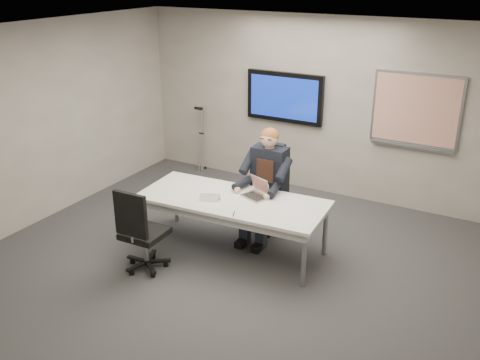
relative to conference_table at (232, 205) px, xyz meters
The scene contains 14 objects.
floor 0.87m from the conference_table, 79.87° to the right, with size 6.00×6.00×0.02m, color #343336.
ceiling 2.23m from the conference_table, 79.87° to the right, with size 6.00×6.00×0.02m, color silver.
wall_back 2.54m from the conference_table, 87.58° to the left, with size 6.00×0.02×2.80m, color gray.
wall_left 3.05m from the conference_table, 168.78° to the right, with size 0.02×6.00×2.80m, color gray.
conference_table is the anchor object (origin of this frame).
tv_display 2.55m from the conference_table, 99.51° to the left, with size 1.30×0.09×0.80m.
whiteboard 3.04m from the conference_table, 55.39° to the left, with size 1.25×0.08×1.10m.
office_chair_far 0.87m from the conference_table, 77.75° to the left, with size 0.50×0.50×0.98m.
office_chair_near 1.22m from the conference_table, 126.44° to the right, with size 0.53×0.53×1.09m.
seated_person 0.54m from the conference_table, 71.51° to the left, with size 0.47×0.81×1.51m.
crutch 2.97m from the conference_table, 130.44° to the left, with size 0.16×0.24×1.22m, color #B4B6BC, non-canonical shape.
laptop 0.36m from the conference_table, 45.87° to the left, with size 0.39×0.41×0.23m.
name_tent 0.31m from the conference_table, 139.25° to the right, with size 0.24×0.07×0.10m, color white, non-canonical shape.
pen 0.45m from the conference_table, 58.01° to the right, with size 0.01×0.01×0.14m, color black.
Camera 1 is at (2.98, -4.75, 3.49)m, focal length 40.00 mm.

